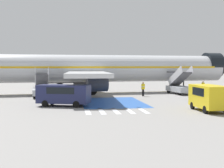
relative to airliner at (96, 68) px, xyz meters
name	(u,v)px	position (x,y,z in m)	size (l,w,h in m)	color
ground_plane	(103,93)	(0.82, -0.90, -3.51)	(600.00, 600.00, 0.00)	gray
apron_leadline_yellow	(101,93)	(0.61, 0.06, -3.51)	(0.20, 81.18, 0.01)	gold
apron_stand_patch_blue	(112,102)	(0.61, -11.84, -3.51)	(6.43, 10.20, 0.01)	#2856A8
apron_walkway_bar_0	(88,112)	(-2.39, -18.33, -3.51)	(0.44, 3.60, 0.01)	silver
apron_walkway_bar_1	(102,111)	(-1.19, -18.33, -3.51)	(0.44, 3.60, 0.01)	silver
apron_walkway_bar_2	(116,111)	(0.01, -18.33, -3.51)	(0.44, 3.60, 0.01)	silver
apron_walkway_bar_3	(129,111)	(1.21, -18.33, -3.51)	(0.44, 3.60, 0.01)	silver
apron_walkway_bar_4	(143,110)	(2.41, -18.33, -3.51)	(0.44, 3.60, 0.01)	silver
airliner	(96,68)	(0.00, 0.00, 0.00)	(47.33, 32.09, 11.05)	silver
boarding_stairs_forward	(180,87)	(11.23, -3.36, -2.53)	(2.67, 5.40, 3.90)	#ADB2BA
boarding_stairs_aft	(42,89)	(-7.26, -5.23, -2.56)	(2.67, 5.40, 3.73)	#ADB2BA
fuel_tanker	(65,77)	(-4.78, 18.58, -1.88)	(11.09, 3.75, 3.25)	#38383D
service_van_0	(64,93)	(-4.43, -14.43, -2.28)	(5.29, 3.43, 2.05)	#1E234C
service_van_1	(209,96)	(7.84, -19.49, -2.20)	(1.97, 4.31, 2.21)	yellow
ground_crew_0	(203,86)	(15.32, -1.76, -2.53)	(0.38, 0.49, 1.70)	#2D2D33
ground_crew_1	(143,88)	(5.48, -5.65, -2.46)	(0.49, 0.42, 1.82)	black
ground_crew_2	(88,90)	(-1.63, -5.82, -2.58)	(0.43, 0.49, 1.63)	black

